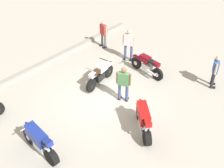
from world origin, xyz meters
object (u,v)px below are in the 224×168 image
(motorcycle_maroon_cruiser, at_px, (147,65))
(person_in_red_shirt, at_px, (103,32))
(motorcycle_blue_sportbike, at_px, (39,140))
(person_in_blue_shirt, at_px, (215,70))
(person_in_green_shirt, at_px, (123,82))
(person_in_white_shirt, at_px, (129,43))
(motorcycle_silver_cruiser, at_px, (100,75))
(motorcycle_red_sportbike, at_px, (143,119))

(motorcycle_maroon_cruiser, bearing_deg, person_in_red_shirt, -3.94)
(motorcycle_blue_sportbike, distance_m, person_in_blue_shirt, 8.29)
(motorcycle_maroon_cruiser, bearing_deg, person_in_blue_shirt, -150.23)
(person_in_red_shirt, distance_m, person_in_green_shirt, 5.20)
(person_in_white_shirt, bearing_deg, person_in_red_shirt, -118.49)
(person_in_blue_shirt, bearing_deg, person_in_red_shirt, 159.25)
(motorcycle_silver_cruiser, height_order, motorcycle_red_sportbike, motorcycle_red_sportbike)
(motorcycle_maroon_cruiser, relative_size, motorcycle_red_sportbike, 1.34)
(person_in_blue_shirt, bearing_deg, person_in_white_shirt, 163.61)
(motorcycle_maroon_cruiser, height_order, person_in_white_shirt, person_in_white_shirt)
(motorcycle_maroon_cruiser, xyz_separation_m, person_in_white_shirt, (0.58, 1.60, 0.49))
(motorcycle_maroon_cruiser, relative_size, motorcycle_silver_cruiser, 1.00)
(person_in_blue_shirt, xyz_separation_m, person_in_red_shirt, (-0.25, 6.59, -0.01))
(person_in_blue_shirt, bearing_deg, motorcycle_maroon_cruiser, 177.53)
(motorcycle_silver_cruiser, xyz_separation_m, person_in_red_shirt, (3.00, 2.41, 0.39))
(motorcycle_blue_sportbike, bearing_deg, person_in_blue_shirt, -106.93)
(person_in_red_shirt, relative_size, person_in_green_shirt, 0.95)
(motorcycle_blue_sportbike, bearing_deg, motorcycle_red_sportbike, -119.66)
(motorcycle_maroon_cruiser, height_order, motorcycle_red_sportbike, motorcycle_red_sportbike)
(person_in_blue_shirt, bearing_deg, motorcycle_red_sportbike, -123.27)
(motorcycle_red_sportbike, xyz_separation_m, person_in_white_shirt, (4.00, 3.74, 0.42))
(motorcycle_red_sportbike, bearing_deg, motorcycle_blue_sportbike, 99.32)
(motorcycle_silver_cruiser, bearing_deg, person_in_red_shirt, 31.41)
(motorcycle_silver_cruiser, distance_m, person_in_white_shirt, 2.80)
(motorcycle_blue_sportbike, relative_size, person_in_green_shirt, 1.16)
(motorcycle_maroon_cruiser, distance_m, person_in_green_shirt, 2.51)
(motorcycle_maroon_cruiser, xyz_separation_m, person_in_blue_shirt, (1.10, -2.96, 0.39))
(motorcycle_blue_sportbike, distance_m, motorcycle_red_sportbike, 3.86)
(motorcycle_maroon_cruiser, xyz_separation_m, motorcycle_silver_cruiser, (-2.14, 1.22, 0.00))
(person_in_red_shirt, bearing_deg, person_in_white_shirt, 96.47)
(person_in_white_shirt, bearing_deg, motorcycle_silver_cruiser, -12.82)
(person_in_green_shirt, bearing_deg, motorcycle_maroon_cruiser, -11.98)
(motorcycle_blue_sportbike, height_order, motorcycle_red_sportbike, same)
(motorcycle_silver_cruiser, bearing_deg, person_in_green_shirt, -107.53)
(person_in_white_shirt, bearing_deg, motorcycle_blue_sportbike, -8.33)
(person_in_white_shirt, bearing_deg, person_in_blue_shirt, 75.72)
(person_in_green_shirt, height_order, person_in_white_shirt, person_in_white_shirt)
(motorcycle_red_sportbike, xyz_separation_m, person_in_red_shirt, (4.28, 5.76, 0.31))
(motorcycle_maroon_cruiser, height_order, motorcycle_silver_cruiser, same)
(person_in_green_shirt, relative_size, person_in_white_shirt, 0.97)
(person_in_white_shirt, bearing_deg, person_in_green_shirt, 12.78)
(motorcycle_maroon_cruiser, bearing_deg, motorcycle_silver_cruiser, 69.70)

